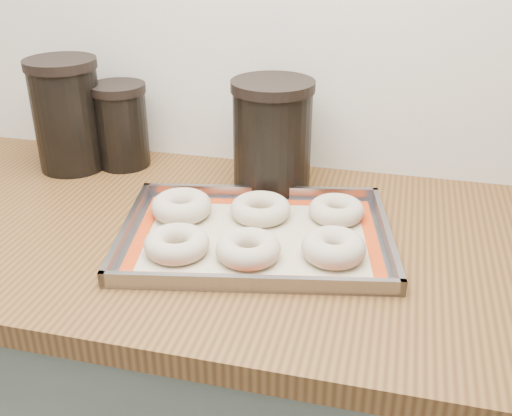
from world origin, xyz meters
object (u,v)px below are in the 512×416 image
(bagel_front_right, at_px, (334,247))
(baking_tray, at_px, (256,235))
(canister_mid, at_px, (121,125))
(canister_left, at_px, (67,115))
(bagel_front_left, at_px, (177,244))
(bagel_back_left, at_px, (182,206))
(bagel_back_right, at_px, (337,210))
(bagel_back_mid, at_px, (260,209))
(bagel_front_mid, at_px, (248,249))
(canister_right, at_px, (272,135))

(bagel_front_right, bearing_deg, baking_tray, 164.13)
(bagel_front_right, relative_size, canister_mid, 0.57)
(canister_left, distance_m, canister_mid, 0.11)
(bagel_front_left, height_order, bagel_back_left, bagel_back_left)
(bagel_back_right, bearing_deg, bagel_front_right, -84.87)
(bagel_back_mid, bearing_deg, bagel_front_left, -123.10)
(bagel_back_right, bearing_deg, bagel_front_mid, -124.87)
(bagel_front_mid, bearing_deg, canister_right, 95.35)
(bagel_back_right, relative_size, canister_right, 0.46)
(bagel_back_right, bearing_deg, canister_left, 168.95)
(bagel_back_left, xyz_separation_m, canister_right, (0.13, 0.18, 0.09))
(bagel_front_right, bearing_deg, canister_mid, 149.71)
(bagel_front_mid, xyz_separation_m, bagel_front_right, (0.13, 0.03, 0.00))
(bagel_front_left, relative_size, bagel_back_mid, 0.97)
(bagel_front_mid, xyz_separation_m, canister_right, (-0.03, 0.30, 0.09))
(bagel_back_mid, height_order, canister_right, canister_right)
(canister_mid, bearing_deg, bagel_front_mid, -41.53)
(bagel_back_right, bearing_deg, bagel_front_left, -142.01)
(bagel_front_right, xyz_separation_m, bagel_back_mid, (-0.15, 0.11, -0.00))
(baking_tray, xyz_separation_m, canister_right, (-0.02, 0.22, 0.10))
(bagel_back_mid, bearing_deg, bagel_front_mid, -84.23)
(baking_tray, height_order, bagel_front_left, bagel_front_left)
(bagel_front_left, relative_size, canister_right, 0.49)
(bagel_front_right, distance_m, bagel_back_mid, 0.19)
(canister_mid, distance_m, canister_right, 0.35)
(bagel_front_mid, xyz_separation_m, bagel_back_right, (0.12, 0.17, -0.00))
(bagel_front_left, distance_m, bagel_front_right, 0.26)
(bagel_front_right, relative_size, canister_right, 0.48)
(bagel_back_mid, relative_size, canister_left, 0.46)
(baking_tray, bearing_deg, canister_mid, 145.09)
(bagel_back_right, height_order, canister_left, canister_left)
(canister_left, height_order, canister_mid, canister_left)
(baking_tray, height_order, canister_mid, canister_mid)
(bagel_front_left, height_order, bagel_back_mid, bagel_front_left)
(baking_tray, distance_m, canister_right, 0.25)
(baking_tray, relative_size, canister_right, 2.34)
(canister_left, bearing_deg, baking_tray, -24.80)
(bagel_front_mid, bearing_deg, bagel_back_right, 55.13)
(baking_tray, bearing_deg, bagel_front_mid, -85.94)
(baking_tray, distance_m, bagel_front_right, 0.15)
(bagel_back_left, height_order, canister_mid, canister_mid)
(bagel_front_right, bearing_deg, canister_left, 157.15)
(bagel_back_left, bearing_deg, bagel_back_right, 11.91)
(baking_tray, distance_m, canister_left, 0.53)
(bagel_back_left, bearing_deg, canister_right, 54.52)
(bagel_front_left, xyz_separation_m, bagel_back_left, (-0.04, 0.13, 0.00))
(bagel_back_left, bearing_deg, canister_left, 151.16)
(bagel_front_right, relative_size, canister_left, 0.44)
(bagel_front_left, distance_m, bagel_front_mid, 0.12)
(baking_tray, distance_m, bagel_front_left, 0.14)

